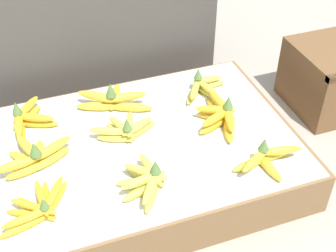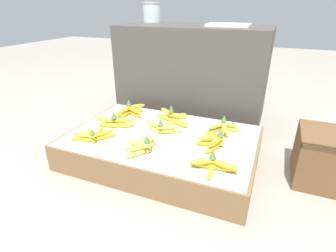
# 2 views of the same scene
# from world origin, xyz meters

# --- Properties ---
(ground_plane) EXTENTS (10.00, 10.00, 0.00)m
(ground_plane) POSITION_xyz_m (0.00, 0.00, 0.00)
(ground_plane) COLOR #A89E8E
(display_platform) EXTENTS (1.07, 0.71, 0.16)m
(display_platform) POSITION_xyz_m (0.00, 0.00, 0.08)
(display_platform) COLOR olive
(display_platform) RESTS_ON ground_plane
(back_vendor_table) EXTENTS (1.11, 0.55, 0.70)m
(back_vendor_table) POSITION_xyz_m (-0.06, 0.75, 0.35)
(back_vendor_table) COLOR #4C4742
(back_vendor_table) RESTS_ON ground_plane
(wooden_crate) EXTENTS (0.34, 0.32, 0.26)m
(wooden_crate) POSITION_xyz_m (0.88, 0.14, 0.13)
(wooden_crate) COLOR brown
(wooden_crate) RESTS_ON ground_plane
(banana_bunch_front_left) EXTENTS (0.22, 0.18, 0.08)m
(banana_bunch_front_left) POSITION_xyz_m (-0.33, -0.19, 0.18)
(banana_bunch_front_left) COLOR gold
(banana_bunch_front_left) RESTS_ON display_platform
(banana_bunch_front_midleft) EXTENTS (0.15, 0.22, 0.10)m
(banana_bunch_front_midleft) POSITION_xyz_m (-0.02, -0.20, 0.19)
(banana_bunch_front_midleft) COLOR #DBCC4C
(banana_bunch_front_midleft) RESTS_ON display_platform
(banana_bunch_front_midright) EXTENTS (0.23, 0.14, 0.10)m
(banana_bunch_front_midright) POSITION_xyz_m (0.35, -0.23, 0.19)
(banana_bunch_front_midright) COLOR gold
(banana_bunch_front_midright) RESTS_ON display_platform
(banana_bunch_middle_left) EXTENTS (0.25, 0.17, 0.11)m
(banana_bunch_middle_left) POSITION_xyz_m (-0.32, 0.01, 0.19)
(banana_bunch_middle_left) COLOR gold
(banana_bunch_middle_left) RESTS_ON display_platform
(banana_bunch_middle_midleft) EXTENTS (0.24, 0.14, 0.10)m
(banana_bunch_middle_midleft) POSITION_xyz_m (-0.02, 0.04, 0.19)
(banana_bunch_middle_midleft) COLOR #DBCC4C
(banana_bunch_middle_midleft) RESTS_ON display_platform
(banana_bunch_middle_midright) EXTENTS (0.16, 0.25, 0.11)m
(banana_bunch_middle_midright) POSITION_xyz_m (0.31, 0.00, 0.19)
(banana_bunch_middle_midright) COLOR gold
(banana_bunch_middle_midright) RESTS_ON display_platform
(banana_bunch_back_left) EXTENTS (0.16, 0.22, 0.10)m
(banana_bunch_back_left) POSITION_xyz_m (-0.32, 0.20, 0.19)
(banana_bunch_back_left) COLOR gold
(banana_bunch_back_left) RESTS_ON display_platform
(banana_bunch_back_midleft) EXTENTS (0.26, 0.21, 0.11)m
(banana_bunch_back_midleft) POSITION_xyz_m (-0.02, 0.21, 0.19)
(banana_bunch_back_midleft) COLOR gold
(banana_bunch_back_midleft) RESTS_ON display_platform
(banana_bunch_back_midright) EXTENTS (0.19, 0.13, 0.10)m
(banana_bunch_back_midright) POSITION_xyz_m (0.32, 0.18, 0.19)
(banana_bunch_back_midright) COLOR gold
(banana_bunch_back_midright) RESTS_ON display_platform
(glass_jar) EXTENTS (0.16, 0.16, 0.16)m
(glass_jar) POSITION_xyz_m (-0.49, 0.91, 0.78)
(glass_jar) COLOR silver
(glass_jar) RESTS_ON back_vendor_table
(foam_tray_white) EXTENTS (0.29, 0.21, 0.02)m
(foam_tray_white) POSITION_xyz_m (0.19, 0.72, 0.71)
(foam_tray_white) COLOR white
(foam_tray_white) RESTS_ON back_vendor_table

